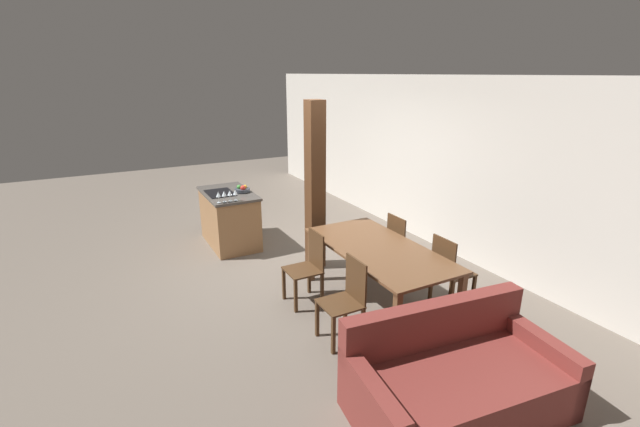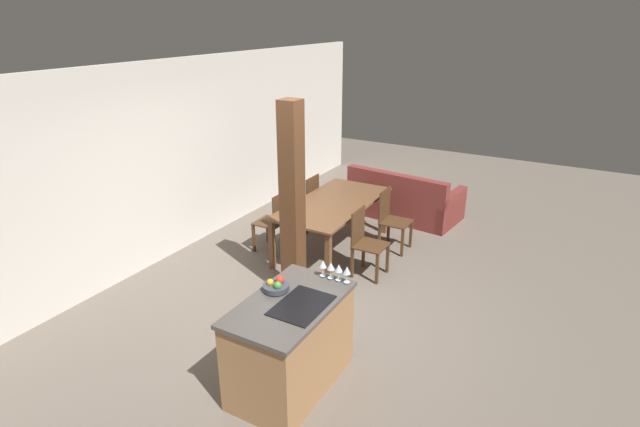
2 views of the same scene
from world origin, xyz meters
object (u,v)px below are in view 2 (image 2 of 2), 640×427
(dining_chair_far_right, at_px, (306,202))
(dining_chair_near_right, at_px, (391,219))
(dining_table, at_px, (333,208))
(timber_post, at_px, (292,203))
(fruit_bowl, at_px, (276,286))
(dining_chair_near_left, at_px, (365,241))
(kitchen_island, at_px, (291,344))
(dining_chair_far_left, at_px, (274,221))
(couch, at_px, (404,201))
(wine_glass_far, at_px, (331,266))
(wine_glass_end, at_px, (323,264))
(wine_glass_middle, at_px, (339,268))
(wine_glass_near, at_px, (347,271))

(dining_chair_far_right, bearing_deg, dining_chair_near_right, 90.00)
(dining_table, distance_m, timber_post, 1.45)
(dining_table, bearing_deg, fruit_bowl, -162.86)
(dining_chair_near_left, distance_m, dining_chair_near_right, 0.90)
(kitchen_island, xyz_separation_m, dining_chair_far_right, (3.20, 1.75, 0.02))
(dining_chair_far_left, bearing_deg, fruit_bowl, 35.06)
(dining_chair_near_right, bearing_deg, couch, 12.12)
(dining_chair_far_right, height_order, timber_post, timber_post)
(dining_table, height_order, dining_chair_far_left, dining_chair_far_left)
(wine_glass_far, distance_m, wine_glass_end, 0.09)
(dining_table, distance_m, dining_chair_far_left, 0.87)
(timber_post, bearing_deg, dining_table, 7.06)
(dining_table, bearing_deg, wine_glass_middle, -150.86)
(couch, distance_m, timber_post, 3.24)
(kitchen_island, height_order, timber_post, timber_post)
(dining_chair_near_left, xyz_separation_m, dining_chair_far_right, (0.90, 1.44, 0.00))
(wine_glass_near, bearing_deg, dining_chair_far_right, 37.48)
(wine_glass_far, xyz_separation_m, timber_post, (0.87, 0.98, 0.17))
(dining_chair_near_left, relative_size, timber_post, 0.38)
(wine_glass_near, bearing_deg, dining_chair_near_left, 18.70)
(wine_glass_near, bearing_deg, dining_table, 30.81)
(dining_chair_near_left, bearing_deg, wine_glass_middle, -163.84)
(kitchen_island, relative_size, wine_glass_end, 7.46)
(dining_chair_near_left, bearing_deg, fruit_bowl, -177.58)
(kitchen_island, distance_m, fruit_bowl, 0.55)
(wine_glass_far, bearing_deg, wine_glass_end, 90.00)
(kitchen_island, distance_m, wine_glass_end, 0.79)
(wine_glass_far, bearing_deg, dining_table, 27.42)
(wine_glass_middle, bearing_deg, dining_chair_near_right, 10.83)
(kitchen_island, height_order, wine_glass_far, wine_glass_far)
(dining_table, height_order, dining_chair_near_right, dining_chair_near_right)
(dining_chair_far_right, bearing_deg, dining_table, 57.98)
(fruit_bowl, bearing_deg, couch, 4.85)
(wine_glass_end, bearing_deg, dining_chair_far_left, 45.42)
(dining_chair_far_right, bearing_deg, kitchen_island, 28.65)
(wine_glass_near, height_order, dining_table, wine_glass_near)
(dining_table, distance_m, dining_chair_far_right, 0.87)
(timber_post, bearing_deg, kitchen_island, -148.64)
(wine_glass_far, height_order, dining_chair_near_right, wine_glass_far)
(kitchen_island, xyz_separation_m, wine_glass_middle, (0.54, -0.20, 0.57))
(wine_glass_end, relative_size, dining_table, 0.08)
(wine_glass_end, bearing_deg, dining_chair_far_right, 33.83)
(wine_glass_near, relative_size, dining_table, 0.08)
(wine_glass_middle, distance_m, dining_chair_far_right, 3.34)
(kitchen_island, distance_m, dining_chair_near_left, 2.32)
(kitchen_island, xyz_separation_m, dining_table, (2.75, 1.03, 0.21))
(wine_glass_far, xyz_separation_m, wine_glass_end, (0.00, 0.09, 0.00))
(wine_glass_near, distance_m, wine_glass_middle, 0.09)
(wine_glass_far, height_order, couch, wine_glass_far)
(wine_glass_near, xyz_separation_m, dining_chair_near_right, (2.66, 0.59, -0.55))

